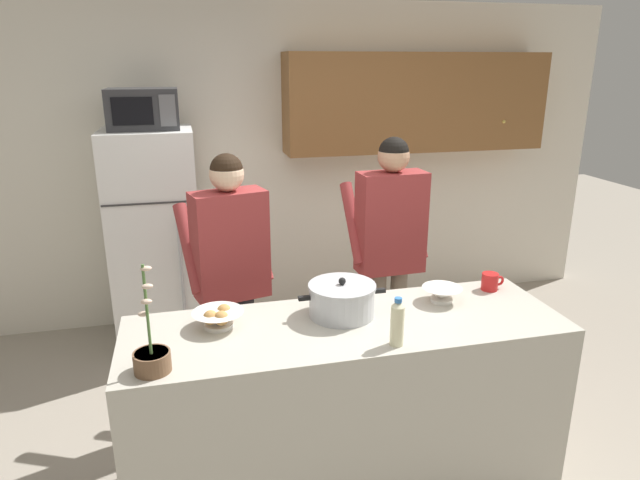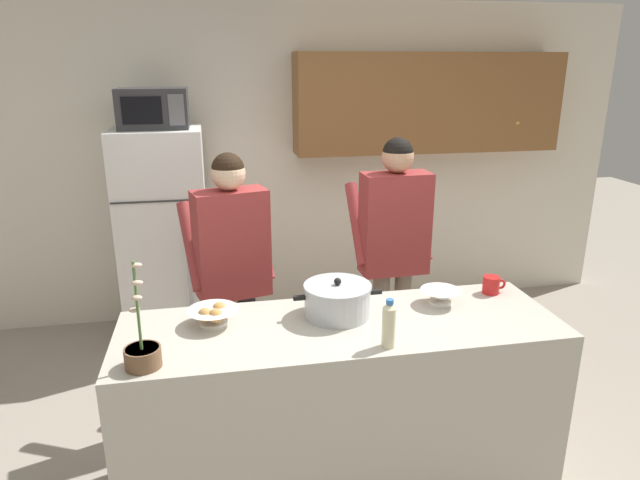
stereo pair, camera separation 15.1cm
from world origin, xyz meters
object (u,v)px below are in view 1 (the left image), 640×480
coffee_mug (490,282)px  empty_bowl (442,293)px  bread_bowl (218,318)px  potted_orchid (152,357)px  refrigerator (156,241)px  person_near_pot (231,260)px  cooking_pot (342,300)px  bottle_near_edge (397,322)px  microwave (143,109)px  person_by_sink (390,235)px

coffee_mug → empty_bowl: coffee_mug is taller
bread_bowl → empty_bowl: size_ratio=1.17×
bread_bowl → empty_bowl: bearing=1.0°
potted_orchid → refrigerator: bearing=91.8°
person_near_pot → bread_bowl: (-0.12, -0.64, -0.06)m
cooking_pot → bread_bowl: bearing=179.3°
bottle_near_edge → person_near_pot: bearing=122.4°
cooking_pot → refrigerator: bearing=118.7°
refrigerator → empty_bowl: 2.29m
refrigerator → bread_bowl: bearing=-78.6°
microwave → empty_bowl: bearing=-48.5°
refrigerator → coffee_mug: bearing=-41.7°
empty_bowl → bottle_near_edge: 0.56m
person_near_pot → person_by_sink: 1.04m
coffee_mug → refrigerator: bearing=138.3°
potted_orchid → cooking_pot: bearing=20.0°
bread_bowl → empty_bowl: 1.16m
cooking_pot → coffee_mug: 0.89m
person_near_pot → empty_bowl: size_ratio=7.91×
bottle_near_edge → microwave: bearing=118.0°
person_by_sink → empty_bowl: bearing=-89.5°
refrigerator → microwave: (0.00, -0.02, 0.97)m
bread_bowl → potted_orchid: (-0.29, -0.33, 0.01)m
refrigerator → potted_orchid: (0.06, -2.08, 0.15)m
cooking_pot → potted_orchid: size_ratio=0.97×
bottle_near_edge → potted_orchid: bearing=178.4°
coffee_mug → bread_bowl: (-1.49, -0.11, 0.00)m
cooking_pot → empty_bowl: (0.55, 0.03, -0.04)m
person_by_sink → bottle_near_edge: person_by_sink is taller
coffee_mug → bottle_near_edge: bottle_near_edge is taller
microwave → bottle_near_edge: 2.48m
refrigerator → cooking_pot: refrigerator is taller
refrigerator → bread_bowl: 1.79m
person_near_pot → bottle_near_edge: person_near_pot is taller
refrigerator → cooking_pot: size_ratio=3.75×
person_near_pot → bottle_near_edge: bearing=-57.6°
coffee_mug → empty_bowl: bearing=-165.6°
person_near_pot → coffee_mug: person_near_pot is taller
microwave → refrigerator: bearing=90.1°
cooking_pot → bread_bowl: (-0.61, 0.01, -0.03)m
person_near_pot → person_by_sink: bearing=7.3°
refrigerator → person_by_sink: bearing=-32.9°
bottle_near_edge → coffee_mug: bearing=32.5°
refrigerator → microwave: bearing=-89.9°
person_by_sink → potted_orchid: bearing=-142.4°
empty_bowl → person_near_pot: bearing=149.1°
person_near_pot → coffee_mug: size_ratio=12.56×
coffee_mug → empty_bowl: size_ratio=0.63×
microwave → person_near_pot: bearing=-66.5°
microwave → cooking_pot: microwave is taller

